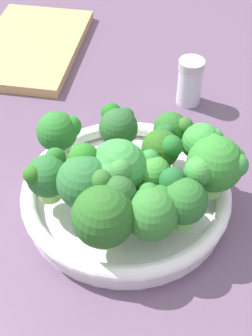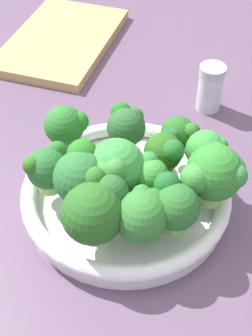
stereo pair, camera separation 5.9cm
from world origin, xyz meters
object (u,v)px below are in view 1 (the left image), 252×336
broccoli_floret_5 (153,211)px  broccoli_floret_9 (85,180)px  broccoli_floret_1 (171,130)px  cutting_board (31,46)px  broccoli_floret_10 (181,200)px  pepper_shaker (190,81)px  broccoli_floret_3 (216,165)px  broccoli_floret_7 (118,126)px  broccoli_floret_4 (162,150)px  bowl (126,195)px  broccoli_floret_2 (105,212)px  broccoli_floret_11 (151,172)px  broccoli_floret_12 (59,132)px  broccoli_floret_8 (48,174)px  broccoli_floret_0 (204,145)px  broccoli_floret_6 (117,170)px

broccoli_floret_5 → broccoli_floret_9: broccoli_floret_9 is taller
broccoli_floret_1 → broccoli_floret_9: size_ratio=0.75×
broccoli_floret_9 → cutting_board: (41.05, -0.76, -7.15)cm
broccoli_floret_10 → pepper_shaker: bearing=-26.2°
broccoli_floret_3 → broccoli_floret_1: bearing=13.0°
broccoli_floret_1 → broccoli_floret_7: 6.67cm
broccoli_floret_4 → cutting_board: bearing=13.4°
bowl → broccoli_floret_5: broccoli_floret_5 is taller
broccoli_floret_2 → broccoli_floret_11: 7.80cm
broccoli_floret_5 → broccoli_floret_4: bearing=-27.1°
broccoli_floret_3 → broccoli_floret_10: broccoli_floret_3 is taller
broccoli_floret_7 → broccoli_floret_12: (0.23, 7.41, 0.85)cm
broccoli_floret_5 → broccoli_floret_7: broccoli_floret_5 is taller
broccoli_floret_12 → cutting_board: size_ratio=0.26×
broccoli_floret_2 → broccoli_floret_4: 11.59cm
broccoli_floret_3 → cutting_board: broccoli_floret_3 is taller
broccoli_floret_8 → broccoli_floret_9: bearing=-131.3°
broccoli_floret_3 → broccoli_floret_8: size_ratio=1.37×
broccoli_floret_0 → broccoli_floret_11: 7.77cm
broccoli_floret_4 → broccoli_floret_7: broccoli_floret_4 is taller
broccoli_floret_0 → broccoli_floret_6: (-1.17, 11.17, 0.41)cm
broccoli_floret_3 → broccoli_floret_8: broccoli_floret_3 is taller
broccoli_floret_3 → broccoli_floret_4: broccoli_floret_3 is taller
broccoli_floret_3 → broccoli_floret_8: bearing=72.2°
broccoli_floret_1 → broccoli_floret_9: bearing=115.0°
broccoli_floret_5 → pepper_shaker: broccoli_floret_5 is taller
broccoli_floret_2 → broccoli_floret_10: (-0.66, -8.25, -0.23)cm
broccoli_floret_2 → broccoli_floret_8: 9.07cm
broccoli_floret_7 → broccoli_floret_11: 9.63cm
broccoli_floret_0 → broccoli_floret_11: broccoli_floret_0 is taller
broccoli_floret_6 → broccoli_floret_8: bearing=68.8°
broccoli_floret_6 → broccoli_floret_10: size_ratio=1.20×
bowl → pepper_shaker: pepper_shaker is taller
broccoli_floret_6 → broccoli_floret_7: broccoli_floret_6 is taller
broccoli_floret_4 → cutting_board: 40.28cm
broccoli_floret_10 → broccoli_floret_12: size_ratio=0.96×
broccoli_floret_2 → broccoli_floret_0: bearing=-66.2°
broccoli_floret_8 → cutting_board: 38.61cm
bowl → broccoli_floret_0: bearing=-91.6°
broccoli_floret_5 → broccoli_floret_7: 14.83cm
broccoli_floret_4 → broccoli_floret_7: (6.56, 3.35, -0.72)cm
broccoli_floret_5 → broccoli_floret_12: broccoli_floret_12 is taller
broccoli_floret_8 → pepper_shaker: broccoli_floret_8 is taller
broccoli_floret_3 → cutting_board: bearing=17.4°
broccoli_floret_0 → broccoli_floret_4: same height
broccoli_floret_9 → pepper_shaker: bearing=-48.0°
broccoli_floret_7 → broccoli_floret_10: broccoli_floret_10 is taller
broccoli_floret_0 → broccoli_floret_3: broccoli_floret_3 is taller
broccoli_floret_6 → cutting_board: size_ratio=0.30×
broccoli_floret_8 → broccoli_floret_3: bearing=-107.8°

